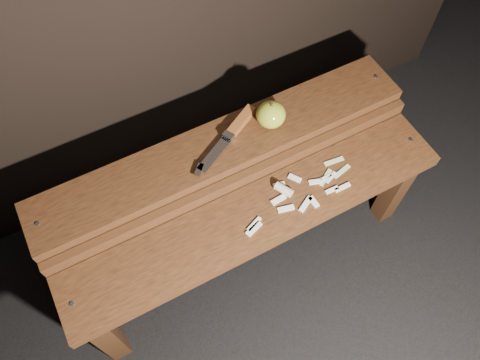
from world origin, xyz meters
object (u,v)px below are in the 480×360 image
bench_front_tier (259,226)px  apple (271,115)px  knife (234,129)px  bench_rear_tier (224,160)px

bench_front_tier → apple: (0.16, 0.23, 0.19)m
bench_front_tier → knife: size_ratio=4.47×
bench_rear_tier → apple: (0.16, 0.00, 0.13)m
bench_front_tier → knife: knife is taller
bench_rear_tier → apple: 0.21m
bench_front_tier → knife: (0.05, 0.25, 0.16)m
apple → knife: 0.12m
apple → knife: size_ratio=0.34×
apple → bench_front_tier: bearing=-125.3°
apple → knife: bearing=169.3°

